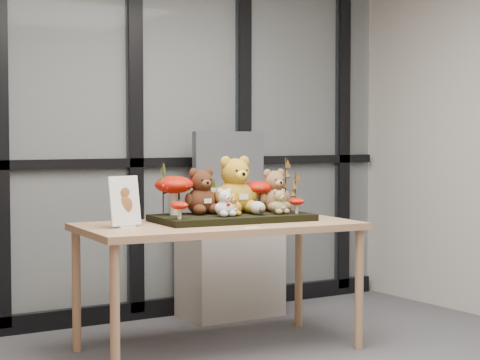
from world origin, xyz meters
TOP-DOWN VIEW (x-y plane):
  - room_shell at (0.00, 0.00)m, footprint 5.00×5.00m
  - glass_partition at (-0.00, 2.47)m, footprint 4.90×0.06m
  - display_table at (0.50, 1.46)m, footprint 1.63×0.92m
  - diorama_tray at (0.62, 1.50)m, footprint 0.94×0.53m
  - bear_pooh_yellow at (0.68, 1.58)m, footprint 0.30×0.28m
  - bear_brown_medium at (0.48, 1.62)m, footprint 0.24×0.22m
  - bear_tan_back at (0.94, 1.56)m, footprint 0.23×0.21m
  - bear_small_yellow at (0.57, 1.43)m, footprint 0.12×0.11m
  - bear_white_bow at (0.51, 1.42)m, footprint 0.14×0.13m
  - bear_beige_small at (0.86, 1.38)m, footprint 0.13×0.12m
  - plush_cream_hedgehog at (0.73, 1.40)m, footprint 0.07×0.07m
  - mushroom_back_left at (0.31, 1.65)m, footprint 0.22×0.22m
  - mushroom_back_right at (0.84, 1.59)m, footprint 0.18×0.18m
  - mushroom_front_left at (0.22, 1.41)m, footprint 0.10×0.10m
  - mushroom_front_right at (0.97, 1.35)m, footprint 0.09×0.09m
  - sprig_green_far_left at (0.25, 1.66)m, footprint 0.05×0.05m
  - sprig_green_mid_left at (0.36, 1.69)m, footprint 0.05×0.05m
  - sprig_dry_far_right at (1.04, 1.56)m, footprint 0.05×0.05m
  - sprig_dry_mid_right at (1.02, 1.45)m, footprint 0.05×0.05m
  - sprig_green_centre at (0.57, 1.69)m, footprint 0.05×0.05m
  - sign_holder at (-0.05, 1.52)m, footprint 0.20×0.09m
  - label_card at (0.52, 1.14)m, footprint 0.09×0.03m
  - cabinet at (1.05, 2.24)m, footprint 0.66×0.38m
  - monitor at (1.05, 2.26)m, footprint 0.53×0.06m

SIDE VIEW (x-z plane):
  - cabinet at x=1.05m, z-range 0.00..0.88m
  - display_table at x=0.50m, z-range 0.30..1.03m
  - label_card at x=0.52m, z-range 0.73..0.74m
  - diorama_tray at x=0.62m, z-range 0.73..0.77m
  - plush_cream_hedgehog at x=0.73m, z-range 0.77..0.86m
  - mushroom_front_right at x=0.97m, z-range 0.77..0.87m
  - mushroom_front_left at x=0.22m, z-range 0.77..0.88m
  - bear_small_yellow at x=0.57m, z-range 0.77..0.92m
  - bear_beige_small at x=0.86m, z-range 0.77..0.93m
  - bear_white_bow at x=0.51m, z-range 0.77..0.95m
  - sign_holder at x=-0.05m, z-range 0.72..1.00m
  - sprig_green_centre at x=0.57m, z-range 0.77..0.97m
  - mushroom_back_right at x=0.84m, z-range 0.77..0.98m
  - sprig_green_mid_left at x=0.36m, z-range 0.77..1.00m
  - sprig_dry_mid_right at x=1.02m, z-range 0.77..1.01m
  - mushroom_back_left at x=0.31m, z-range 0.77..1.02m
  - bear_tan_back at x=0.94m, z-range 0.77..1.05m
  - bear_brown_medium at x=0.48m, z-range 0.77..1.07m
  - sprig_green_far_left at x=0.25m, z-range 0.77..1.07m
  - sprig_dry_far_right at x=1.04m, z-range 0.77..1.09m
  - bear_pooh_yellow at x=0.68m, z-range 0.77..1.14m
  - monitor at x=1.05m, z-range 0.88..1.26m
  - glass_partition at x=0.00m, z-range 0.03..2.81m
  - room_shell at x=0.00m, z-range -0.82..4.18m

